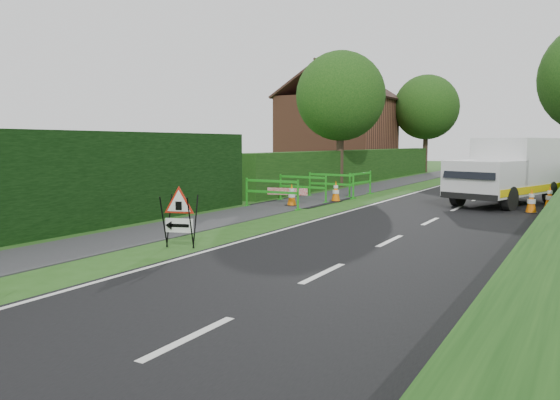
% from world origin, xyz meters
% --- Properties ---
extents(ground, '(120.00, 120.00, 0.00)m').
position_xyz_m(ground, '(0.00, 0.00, 0.00)').
color(ground, '#244E16').
rests_on(ground, ground).
extents(road_surface, '(6.00, 90.00, 0.02)m').
position_xyz_m(road_surface, '(2.50, 35.00, 0.00)').
color(road_surface, black).
rests_on(road_surface, ground).
extents(footpath, '(2.00, 90.00, 0.02)m').
position_xyz_m(footpath, '(-3.00, 35.00, 0.01)').
color(footpath, '#2D2D30').
rests_on(footpath, ground).
extents(hedge_west_far, '(1.00, 24.00, 1.80)m').
position_xyz_m(hedge_west_far, '(-5.00, 22.00, 0.00)').
color(hedge_west_far, '#14380F').
rests_on(hedge_west_far, ground).
extents(house_west, '(7.50, 7.40, 7.88)m').
position_xyz_m(house_west, '(-10.00, 30.00, 2.90)').
color(house_west, brown).
rests_on(house_west, ground).
extents(tree_nw, '(4.40, 4.40, 6.70)m').
position_xyz_m(tree_nw, '(-4.60, 18.00, 4.48)').
color(tree_nw, '#2D2116').
rests_on(tree_nw, ground).
extents(tree_fw, '(4.80, 4.80, 7.24)m').
position_xyz_m(tree_fw, '(-4.60, 34.00, 4.83)').
color(tree_fw, '#2D2116').
rests_on(tree_fw, ground).
extents(triangle_sign, '(0.93, 0.93, 1.10)m').
position_xyz_m(triangle_sign, '(-1.08, 1.53, 0.76)').
color(triangle_sign, black).
rests_on(triangle_sign, ground).
extents(works_van, '(3.46, 5.54, 2.37)m').
position_xyz_m(works_van, '(3.76, 13.67, 1.25)').
color(works_van, silver).
rests_on(works_van, ground).
extents(traffic_cone_0, '(0.38, 0.38, 0.79)m').
position_xyz_m(traffic_cone_0, '(4.75, 11.47, 0.39)').
color(traffic_cone_0, black).
rests_on(traffic_cone_0, ground).
extents(traffic_cone_1, '(0.38, 0.38, 0.79)m').
position_xyz_m(traffic_cone_1, '(5.17, 13.04, 0.39)').
color(traffic_cone_1, black).
rests_on(traffic_cone_1, ground).
extents(traffic_cone_2, '(0.38, 0.38, 0.79)m').
position_xyz_m(traffic_cone_2, '(5.02, 16.28, 0.39)').
color(traffic_cone_2, black).
rests_on(traffic_cone_2, ground).
extents(traffic_cone_3, '(0.38, 0.38, 0.79)m').
position_xyz_m(traffic_cone_3, '(-2.70, 9.48, 0.39)').
color(traffic_cone_3, black).
rests_on(traffic_cone_3, ground).
extents(traffic_cone_4, '(0.38, 0.38, 0.79)m').
position_xyz_m(traffic_cone_4, '(-1.94, 11.54, 0.39)').
color(traffic_cone_4, black).
rests_on(traffic_cone_4, ground).
extents(ped_barrier_0, '(2.06, 0.35, 1.00)m').
position_xyz_m(ped_barrier_0, '(-2.99, 8.58, 0.63)').
color(ped_barrier_0, '#1E9A1C').
rests_on(ped_barrier_0, ground).
extents(ped_barrier_1, '(2.08, 0.50, 1.00)m').
position_xyz_m(ped_barrier_1, '(-3.06, 10.98, 0.63)').
color(ped_barrier_1, '#1E9A1C').
rests_on(ped_barrier_1, ground).
extents(ped_barrier_2, '(2.08, 0.51, 1.00)m').
position_xyz_m(ped_barrier_2, '(-2.76, 12.89, 0.63)').
color(ped_barrier_2, '#1E9A1C').
rests_on(ped_barrier_2, ground).
extents(ped_barrier_3, '(0.48, 2.08, 1.00)m').
position_xyz_m(ped_barrier_3, '(-2.01, 14.20, 0.63)').
color(ped_barrier_3, '#1E9A1C').
rests_on(ped_barrier_3, ground).
extents(redwhite_plank, '(1.47, 0.37, 0.25)m').
position_xyz_m(redwhite_plank, '(-3.18, 10.02, 0.00)').
color(redwhite_plank, red).
rests_on(redwhite_plank, ground).
extents(hatchback_car, '(2.04, 3.56, 1.14)m').
position_xyz_m(hatchback_car, '(2.67, 24.13, 0.57)').
color(hatchback_car, silver).
rests_on(hatchback_car, ground).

